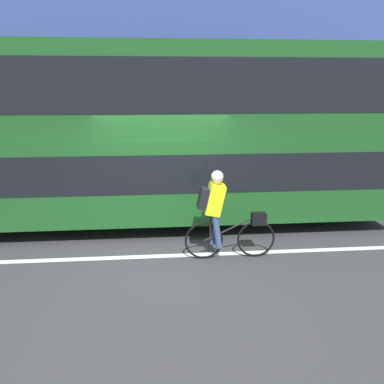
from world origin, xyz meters
name	(u,v)px	position (x,y,z in m)	size (l,w,h in m)	color
ground_plane	(165,257)	(0.00, 0.00, 0.00)	(80.00, 80.00, 0.00)	#38383A
road_center_line	(165,256)	(0.00, 0.05, 0.00)	(50.00, 0.14, 0.01)	silver
sidewalk_curb	(162,185)	(0.00, 4.89, 0.07)	(60.00, 1.67, 0.14)	#A8A399
building_facade	(159,60)	(0.00, 5.87, 3.79)	(60.00, 0.30, 7.57)	#33478C
bus	(135,129)	(-0.56, 1.92, 2.12)	(10.98, 2.50, 3.82)	black
cyclist_on_bike	(221,212)	(1.00, -0.11, 0.88)	(1.64, 0.32, 1.63)	black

